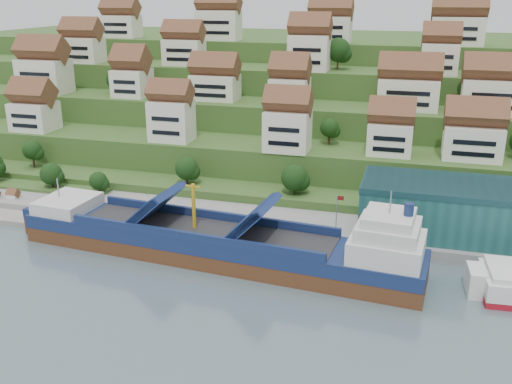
% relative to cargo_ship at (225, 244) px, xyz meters
% --- Properties ---
extents(ground, '(300.00, 300.00, 0.00)m').
position_rel_cargo_ship_xyz_m(ground, '(0.20, 1.06, -3.15)').
color(ground, slate).
rests_on(ground, ground).
extents(quay, '(180.00, 14.00, 2.20)m').
position_rel_cargo_ship_xyz_m(quay, '(20.20, 16.06, -2.05)').
color(quay, gray).
rests_on(quay, ground).
extents(pebble_beach, '(45.00, 20.00, 1.00)m').
position_rel_cargo_ship_xyz_m(pebble_beach, '(-57.80, 13.06, -2.65)').
color(pebble_beach, gray).
rests_on(pebble_beach, ground).
extents(hillside, '(260.00, 128.00, 31.00)m').
position_rel_cargo_ship_xyz_m(hillside, '(0.20, 104.61, 7.51)').
color(hillside, '#2D4C1E').
rests_on(hillside, ground).
extents(hillside_village, '(158.31, 62.35, 29.06)m').
position_rel_cargo_ship_xyz_m(hillside_village, '(3.57, 62.67, 21.58)').
color(hillside_village, white).
rests_on(hillside_village, ground).
extents(hillside_trees, '(137.45, 62.46, 30.33)m').
position_rel_cargo_ship_xyz_m(hillside_trees, '(-6.92, 46.50, 13.71)').
color(hillside_trees, '#193C14').
rests_on(hillside_trees, ground).
extents(flagpole, '(1.28, 0.16, 8.00)m').
position_rel_cargo_ship_xyz_m(flagpole, '(18.31, 11.06, 3.74)').
color(flagpole, gray).
rests_on(flagpole, quay).
extents(cargo_ship, '(74.51, 17.61, 16.32)m').
position_rel_cargo_ship_xyz_m(cargo_ship, '(0.00, 0.00, 0.00)').
color(cargo_ship, '#542F19').
rests_on(cargo_ship, ground).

